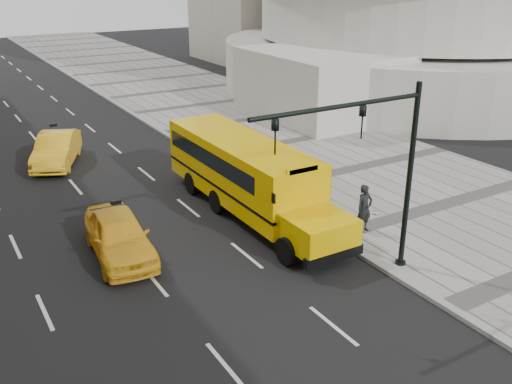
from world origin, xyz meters
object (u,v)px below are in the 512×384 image
school_bus (244,170)px  pedestrian (364,208)px  taxi_far (56,149)px  taxi_near (119,235)px  traffic_signal (378,161)px

school_bus → pedestrian: school_bus is taller
school_bus → pedestrian: (2.72, -4.43, -0.68)m
taxi_far → pedestrian: bearing=-36.8°
pedestrian → taxi_far: bearing=120.1°
school_bus → pedestrian: bearing=-58.5°
school_bus → taxi_near: size_ratio=2.44×
taxi_far → traffic_signal: traffic_signal is taller
school_bus → traffic_signal: bearing=-84.4°
taxi_near → taxi_far: taxi_far is taller
pedestrian → traffic_signal: traffic_signal is taller
pedestrian → traffic_signal: (-2.03, -2.67, 3.00)m
taxi_near → pedestrian: bearing=-14.2°
taxi_far → pedestrian: (8.14, -14.54, 0.27)m
school_bus → taxi_far: (-5.41, 10.11, -0.95)m
traffic_signal → taxi_far: bearing=109.5°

